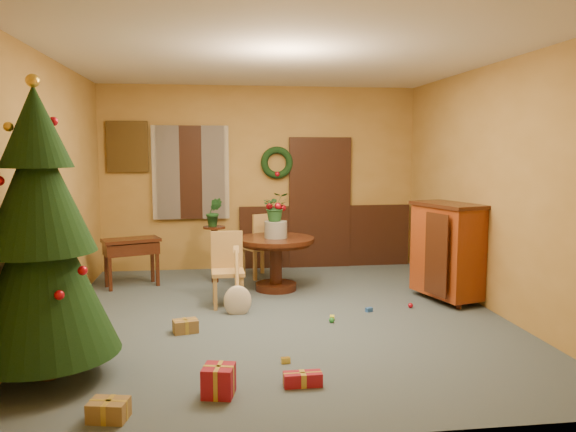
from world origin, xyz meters
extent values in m
plane|color=#384652|center=(0.00, 0.00, 0.00)|extent=(5.50, 5.50, 0.00)
plane|color=silver|center=(0.00, 0.00, 2.90)|extent=(5.50, 5.50, 0.00)
plane|color=olive|center=(0.00, 2.75, 1.45)|extent=(5.00, 0.00, 5.00)
plane|color=olive|center=(0.00, -2.75, 1.45)|extent=(5.00, 0.00, 5.00)
plane|color=olive|center=(-2.50, 0.00, 1.45)|extent=(0.00, 5.50, 5.50)
plane|color=olive|center=(2.50, 0.00, 1.45)|extent=(0.00, 5.50, 5.50)
cube|color=black|center=(1.05, 2.71, 0.50)|extent=(2.80, 0.06, 1.00)
cube|color=black|center=(0.95, 2.70, 1.05)|extent=(1.00, 0.08, 2.10)
cube|color=white|center=(0.95, 2.73, 1.00)|extent=(0.80, 0.03, 1.90)
cube|color=black|center=(-1.10, 2.70, 1.55)|extent=(1.05, 0.08, 1.45)
cube|color=white|center=(-1.10, 2.73, 1.55)|extent=(0.88, 0.03, 1.25)
cube|color=white|center=(-1.48, 2.65, 1.55)|extent=(0.42, 0.02, 1.45)
cube|color=white|center=(-0.72, 2.65, 1.55)|extent=(0.42, 0.02, 1.45)
torus|color=black|center=(0.25, 2.67, 1.70)|extent=(0.51, 0.11, 0.51)
cube|color=#4C3819|center=(-2.05, 2.71, 1.95)|extent=(0.62, 0.05, 0.78)
cube|color=gray|center=(-2.05, 2.74, 1.95)|extent=(0.48, 0.02, 0.62)
cylinder|color=black|center=(0.07, 1.26, 0.69)|extent=(1.05, 1.05, 0.06)
cylinder|color=black|center=(0.07, 1.26, 0.64)|extent=(0.93, 0.93, 0.04)
cylinder|color=black|center=(0.07, 1.26, 0.36)|extent=(0.17, 0.17, 0.58)
cylinder|color=black|center=(0.07, 1.26, 0.05)|extent=(0.56, 0.56, 0.09)
cylinder|color=slate|center=(0.07, 1.26, 0.83)|extent=(0.31, 0.31, 0.23)
imported|color=#1E4C23|center=(0.07, 1.26, 1.14)|extent=(0.35, 0.30, 0.39)
cube|color=#A88143|center=(-0.60, 0.53, 0.42)|extent=(0.40, 0.40, 0.05)
cube|color=#A88143|center=(-0.60, 0.71, 0.67)|extent=(0.39, 0.05, 0.46)
cube|color=#A88143|center=(-0.44, 0.69, 0.20)|extent=(0.04, 0.04, 0.40)
cube|color=#A88143|center=(-0.76, 0.69, 0.20)|extent=(0.04, 0.04, 0.40)
cube|color=#A88143|center=(-0.43, 0.38, 0.20)|extent=(0.04, 0.04, 0.40)
cube|color=#A88143|center=(-0.75, 0.37, 0.20)|extent=(0.04, 0.04, 0.40)
cube|color=#A88143|center=(-0.10, 2.08, 0.45)|extent=(0.57, 0.57, 0.05)
cube|color=#A88143|center=(-0.01, 1.91, 0.72)|extent=(0.39, 0.23, 0.50)
cube|color=#A88143|center=(-0.17, 1.85, 0.22)|extent=(0.06, 0.06, 0.43)
cube|color=#A88143|center=(0.13, 2.01, 0.22)|extent=(0.06, 0.06, 0.43)
cube|color=#A88143|center=(-0.32, 2.15, 0.22)|extent=(0.06, 0.06, 0.43)
cube|color=#A88143|center=(-0.02, 2.31, 0.22)|extent=(0.06, 0.06, 0.43)
cylinder|color=black|center=(-0.75, 1.82, 0.39)|extent=(0.10, 0.10, 0.79)
cylinder|color=black|center=(-0.75, 1.82, 0.80)|extent=(0.32, 0.32, 0.03)
imported|color=#19471E|center=(-0.75, 1.82, 1.02)|extent=(0.23, 0.19, 0.41)
cylinder|color=#382111|center=(-2.15, -1.46, 0.13)|extent=(0.15, 0.15, 0.26)
cone|color=black|center=(-2.15, -1.46, 0.93)|extent=(1.21, 1.21, 1.43)
cone|color=black|center=(-2.15, -1.46, 1.59)|extent=(0.88, 0.88, 1.04)
cone|color=black|center=(-2.15, -1.46, 2.09)|extent=(0.57, 0.57, 0.66)
sphere|color=gold|center=(-2.15, -1.46, 2.44)|extent=(0.11, 0.11, 0.11)
cube|color=black|center=(-1.90, 1.71, 0.66)|extent=(0.85, 0.62, 0.04)
cube|color=black|center=(-1.90, 1.71, 0.54)|extent=(0.79, 0.57, 0.16)
cube|color=black|center=(-2.22, 1.71, 0.31)|extent=(0.14, 0.27, 0.63)
cube|color=black|center=(-1.58, 1.71, 0.31)|extent=(0.14, 0.27, 0.63)
cube|color=#562109|center=(2.15, 0.43, 0.64)|extent=(0.69, 1.00, 1.13)
cube|color=black|center=(2.15, 0.43, 1.22)|extent=(0.76, 1.07, 0.05)
cylinder|color=black|center=(2.15, 0.05, 0.04)|extent=(0.06, 0.06, 0.08)
cylinder|color=black|center=(2.15, 0.82, 0.04)|extent=(0.06, 0.06, 0.08)
cube|color=brown|center=(-1.51, -2.28, 0.07)|extent=(0.30, 0.25, 0.14)
cube|color=gold|center=(-1.51, -2.28, 0.07)|extent=(0.27, 0.08, 0.14)
cube|color=gold|center=(-1.51, -2.28, 0.07)|extent=(0.08, 0.20, 0.14)
cube|color=maroon|center=(-0.73, -1.98, 0.12)|extent=(0.28, 0.28, 0.23)
cube|color=gold|center=(-0.73, -1.98, 0.12)|extent=(0.24, 0.08, 0.24)
cube|color=gold|center=(-0.73, -1.98, 0.12)|extent=(0.08, 0.24, 0.24)
cube|color=brown|center=(-1.07, -0.41, 0.07)|extent=(0.28, 0.23, 0.13)
cube|color=gold|center=(-1.07, -0.41, 0.07)|extent=(0.25, 0.08, 0.14)
cube|color=gold|center=(-1.07, -0.41, 0.07)|extent=(0.08, 0.18, 0.14)
cube|color=maroon|center=(-0.06, -1.89, 0.05)|extent=(0.31, 0.13, 0.11)
cube|color=gold|center=(-0.06, -1.89, 0.05)|extent=(0.32, 0.02, 0.11)
cube|color=gold|center=(-0.06, -1.89, 0.05)|extent=(0.04, 0.13, 0.11)
cube|color=#2958B1|center=(1.05, 0.07, 0.03)|extent=(0.09, 0.08, 0.05)
sphere|color=#248730|center=(0.52, -0.29, 0.03)|extent=(0.06, 0.06, 0.06)
cube|color=yellow|center=(0.55, -0.19, 0.03)|extent=(0.07, 0.09, 0.05)
sphere|color=#B40C1B|center=(1.59, 0.16, 0.03)|extent=(0.06, 0.06, 0.06)
cube|color=gold|center=(-0.13, -1.39, 0.03)|extent=(0.08, 0.06, 0.05)
camera|label=1|loc=(-0.75, -6.19, 1.90)|focal=35.00mm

